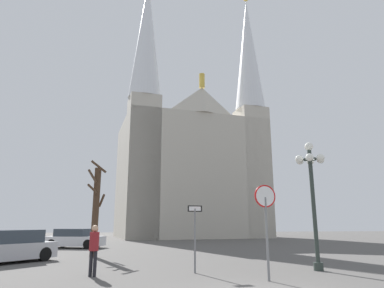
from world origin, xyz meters
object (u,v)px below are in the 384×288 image
Objects in this scene: pedestrian_walking at (94,245)px; stop_sign at (266,213)px; one_way_arrow_sign at (195,231)px; parked_car_near_white at (75,239)px; street_lamp at (312,184)px; cathedral at (191,163)px; bare_tree at (96,209)px; parked_car_far_silver at (8,247)px.

stop_sign is at bearing -18.28° from pedestrian_walking.
pedestrian_walking is at bearing -175.68° from one_way_arrow_sign.
street_lamp is at bearing -51.30° from parked_car_near_white.
street_lamp is at bearing -90.16° from cathedral.
stop_sign reaches higher than one_way_arrow_sign.
pedestrian_walking is (-5.53, 1.83, -1.05)m from stop_sign.
bare_tree is (-9.05, 6.88, -0.76)m from street_lamp.
street_lamp is (2.76, 1.93, 1.21)m from stop_sign.
cathedral is 7.64× the size of parked_car_near_white.
stop_sign is 0.69× the size of parked_car_near_white.
bare_tree is at bearing 96.28° from pedestrian_walking.
stop_sign is at bearing -54.44° from bare_tree.
one_way_arrow_sign is at bearing 133.21° from stop_sign.
parked_car_near_white is 2.58× the size of pedestrian_walking.
cathedral reaches higher than street_lamp.
cathedral is 31.66m from one_way_arrow_sign.
stop_sign is 0.60× the size of street_lamp.
street_lamp is 1.16× the size of parked_car_far_silver.
pedestrian_walking reaches higher than parked_car_far_silver.
bare_tree is at bearing -111.20° from cathedral.
stop_sign is 11.96m from parked_car_far_silver.
parked_car_far_silver is (-7.87, 4.56, -0.79)m from one_way_arrow_sign.
parked_car_near_white is at bearing 117.89° from stop_sign.
stop_sign is at bearing -145.09° from street_lamp.
parked_car_near_white is (-6.41, 13.74, -0.83)m from one_way_arrow_sign.
stop_sign is 1.77× the size of pedestrian_walking.
parked_car_far_silver is (-12.60, 4.73, -2.61)m from street_lamp.
cathedral is 33.31m from stop_sign.
parked_car_near_white is (-11.14, 13.90, -2.65)m from street_lamp.
parked_car_near_white is 1.01× the size of parked_car_far_silver.
stop_sign is at bearing -62.11° from parked_car_near_white.
street_lamp is (4.73, -0.17, 1.82)m from one_way_arrow_sign.
cathedral is 6.65× the size of street_lamp.
parked_car_near_white is (-11.23, -16.54, -8.76)m from cathedral.
cathedral is 26.19m from bare_tree.
bare_tree is 1.18× the size of parked_car_near_white.
parked_car_near_white is at bearing 80.96° from parked_car_far_silver.
one_way_arrow_sign is at bearing -30.09° from parked_car_far_silver.
bare_tree reaches higher than parked_car_near_white.
parked_car_far_silver is (-1.46, -9.18, 0.04)m from parked_car_near_white.
street_lamp is at bearing -20.57° from parked_car_far_silver.
stop_sign reaches higher than parked_car_near_white.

